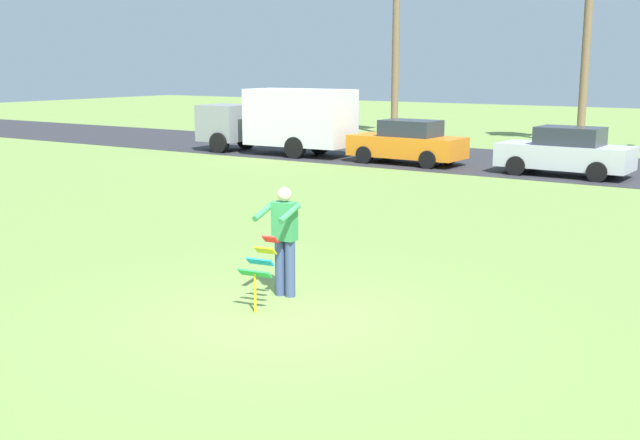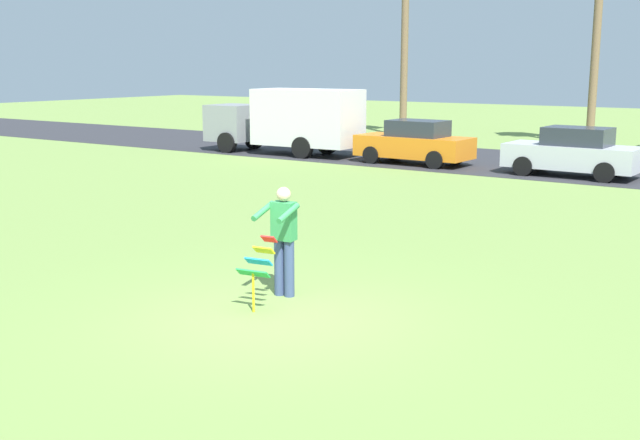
% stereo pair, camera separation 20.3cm
% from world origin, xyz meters
% --- Properties ---
extents(ground_plane, '(120.00, 120.00, 0.00)m').
position_xyz_m(ground_plane, '(0.00, 0.00, 0.00)').
color(ground_plane, olive).
extents(road_strip, '(120.00, 8.00, 0.01)m').
position_xyz_m(road_strip, '(0.00, 19.22, 0.01)').
color(road_strip, '#2D2D33').
rests_on(road_strip, ground).
extents(person_kite_flyer, '(0.60, 0.70, 1.73)m').
position_xyz_m(person_kite_flyer, '(-0.55, 0.88, 0.95)').
color(person_kite_flyer, '#384772').
rests_on(person_kite_flyer, ground).
extents(kite_held, '(0.53, 0.68, 1.06)m').
position_xyz_m(kite_held, '(-0.46, 0.14, 0.70)').
color(kite_held, red).
rests_on(kite_held, ground).
extents(parked_truck_grey_van, '(6.76, 2.28, 2.62)m').
position_xyz_m(parked_truck_grey_van, '(-12.09, 16.82, 1.41)').
color(parked_truck_grey_van, gray).
rests_on(parked_truck_grey_van, ground).
extents(parked_car_orange, '(4.25, 1.94, 1.60)m').
position_xyz_m(parked_car_orange, '(-6.49, 16.82, 0.77)').
color(parked_car_orange, orange).
rests_on(parked_car_orange, ground).
extents(parked_car_silver, '(4.25, 1.93, 1.60)m').
position_xyz_m(parked_car_silver, '(-0.77, 16.82, 0.77)').
color(parked_car_silver, silver).
rests_on(parked_car_silver, ground).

